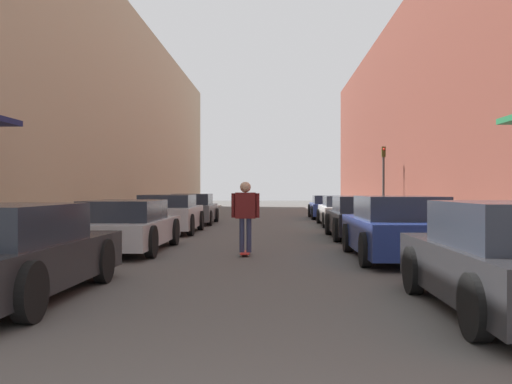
{
  "coord_description": "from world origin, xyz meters",
  "views": [
    {
      "loc": [
        0.4,
        -1.57,
        1.49
      ],
      "look_at": [
        -0.07,
        12.42,
        1.41
      ],
      "focal_mm": 40.0,
      "sensor_mm": 36.0,
      "label": 1
    }
  ],
  "objects_px": {
    "parked_car_left_1": "(127,226)",
    "parked_car_right_3": "(345,211)",
    "parked_car_left_3": "(193,209)",
    "parked_car_right_4": "(328,207)",
    "parked_car_right_0": "(512,261)",
    "parked_car_right_2": "(362,218)",
    "parked_car_right_1": "(397,229)",
    "parked_car_left_0": "(5,254)",
    "skateboarder": "(245,210)",
    "parked_car_left_2": "(169,214)",
    "traffic_light": "(384,174)"
  },
  "relations": [
    {
      "from": "parked_car_left_0",
      "to": "parked_car_right_0",
      "type": "bearing_deg",
      "value": -6.04
    },
    {
      "from": "parked_car_left_2",
      "to": "traffic_light",
      "type": "xyz_separation_m",
      "value": [
        8.3,
        5.79,
        1.48
      ]
    },
    {
      "from": "parked_car_left_3",
      "to": "parked_car_right_1",
      "type": "relative_size",
      "value": 0.99
    },
    {
      "from": "parked_car_right_2",
      "to": "parked_car_left_0",
      "type": "bearing_deg",
      "value": -122.63
    },
    {
      "from": "parked_car_left_0",
      "to": "parked_car_right_2",
      "type": "distance_m",
      "value": 11.56
    },
    {
      "from": "parked_car_left_2",
      "to": "parked_car_right_4",
      "type": "relative_size",
      "value": 0.93
    },
    {
      "from": "parked_car_left_2",
      "to": "skateboarder",
      "type": "xyz_separation_m",
      "value": [
        2.92,
        -6.39,
        0.37
      ]
    },
    {
      "from": "parked_car_left_2",
      "to": "parked_car_right_1",
      "type": "distance_m",
      "value": 9.32
    },
    {
      "from": "parked_car_right_1",
      "to": "parked_car_right_3",
      "type": "height_order",
      "value": "parked_car_right_1"
    },
    {
      "from": "parked_car_left_1",
      "to": "parked_car_left_3",
      "type": "relative_size",
      "value": 1.07
    },
    {
      "from": "parked_car_left_2",
      "to": "parked_car_left_3",
      "type": "xyz_separation_m",
      "value": [
        0.11,
        5.04,
        -0.02
      ]
    },
    {
      "from": "parked_car_left_1",
      "to": "parked_car_right_0",
      "type": "bearing_deg",
      "value": -46.41
    },
    {
      "from": "parked_car_left_2",
      "to": "parked_car_right_3",
      "type": "xyz_separation_m",
      "value": [
        6.4,
        4.03,
        -0.05
      ]
    },
    {
      "from": "parked_car_right_1",
      "to": "parked_car_right_3",
      "type": "relative_size",
      "value": 0.91
    },
    {
      "from": "parked_car_left_0",
      "to": "skateboarder",
      "type": "relative_size",
      "value": 2.69
    },
    {
      "from": "parked_car_left_1",
      "to": "parked_car_left_2",
      "type": "xyz_separation_m",
      "value": [
        -0.04,
        5.62,
        0.04
      ]
    },
    {
      "from": "parked_car_right_0",
      "to": "parked_car_right_1",
      "type": "height_order",
      "value": "same"
    },
    {
      "from": "parked_car_right_1",
      "to": "traffic_light",
      "type": "xyz_separation_m",
      "value": [
        2.13,
        12.78,
        1.47
      ]
    },
    {
      "from": "parked_car_left_0",
      "to": "parked_car_right_4",
      "type": "height_order",
      "value": "parked_car_left_0"
    },
    {
      "from": "parked_car_right_2",
      "to": "traffic_light",
      "type": "bearing_deg",
      "value": 74.68
    },
    {
      "from": "parked_car_left_0",
      "to": "parked_car_right_0",
      "type": "height_order",
      "value": "parked_car_right_0"
    },
    {
      "from": "parked_car_right_4",
      "to": "skateboarder",
      "type": "xyz_separation_m",
      "value": [
        -3.34,
        -15.95,
        0.44
      ]
    },
    {
      "from": "parked_car_right_3",
      "to": "skateboarder",
      "type": "distance_m",
      "value": 11.0
    },
    {
      "from": "parked_car_left_1",
      "to": "parked_car_right_3",
      "type": "bearing_deg",
      "value": 56.57
    },
    {
      "from": "parked_car_left_3",
      "to": "parked_car_right_4",
      "type": "height_order",
      "value": "parked_car_left_3"
    },
    {
      "from": "parked_car_left_3",
      "to": "parked_car_left_2",
      "type": "bearing_deg",
      "value": -91.24
    },
    {
      "from": "parked_car_left_1",
      "to": "parked_car_right_3",
      "type": "height_order",
      "value": "parked_car_left_1"
    },
    {
      "from": "skateboarder",
      "to": "parked_car_right_1",
      "type": "bearing_deg",
      "value": -10.41
    },
    {
      "from": "parked_car_left_3",
      "to": "parked_car_right_2",
      "type": "xyz_separation_m",
      "value": [
        6.09,
        -6.91,
        0.0
      ]
    },
    {
      "from": "parked_car_right_1",
      "to": "parked_car_right_2",
      "type": "bearing_deg",
      "value": 89.61
    },
    {
      "from": "parked_car_left_0",
      "to": "parked_car_left_3",
      "type": "xyz_separation_m",
      "value": [
        0.14,
        16.64,
        -0.01
      ]
    },
    {
      "from": "parked_car_left_0",
      "to": "parked_car_right_1",
      "type": "relative_size",
      "value": 1.04
    },
    {
      "from": "parked_car_right_3",
      "to": "skateboarder",
      "type": "xyz_separation_m",
      "value": [
        -3.48,
        -10.42,
        0.42
      ]
    },
    {
      "from": "parked_car_left_2",
      "to": "skateboarder",
      "type": "relative_size",
      "value": 2.42
    },
    {
      "from": "parked_car_right_0",
      "to": "parked_car_right_2",
      "type": "xyz_separation_m",
      "value": [
        -0.18,
        10.41,
        -0.02
      ]
    },
    {
      "from": "parked_car_left_1",
      "to": "parked_car_left_3",
      "type": "distance_m",
      "value": 10.65
    },
    {
      "from": "parked_car_right_3",
      "to": "parked_car_right_2",
      "type": "bearing_deg",
      "value": -91.98
    },
    {
      "from": "parked_car_right_0",
      "to": "parked_car_right_1",
      "type": "distance_m",
      "value": 5.3
    },
    {
      "from": "parked_car_left_2",
      "to": "parked_car_right_2",
      "type": "bearing_deg",
      "value": -16.78
    },
    {
      "from": "parked_car_left_3",
      "to": "parked_car_right_0",
      "type": "bearing_deg",
      "value": -70.09
    },
    {
      "from": "parked_car_right_2",
      "to": "parked_car_left_1",
      "type": "bearing_deg",
      "value": -148.72
    },
    {
      "from": "parked_car_left_1",
      "to": "parked_car_right_2",
      "type": "bearing_deg",
      "value": 31.28
    },
    {
      "from": "parked_car_right_2",
      "to": "parked_car_right_4",
      "type": "distance_m",
      "value": 11.43
    },
    {
      "from": "parked_car_right_0",
      "to": "parked_car_right_3",
      "type": "relative_size",
      "value": 0.86
    },
    {
      "from": "parked_car_left_0",
      "to": "parked_car_left_1",
      "type": "relative_size",
      "value": 0.98
    },
    {
      "from": "parked_car_right_1",
      "to": "skateboarder",
      "type": "xyz_separation_m",
      "value": [
        -3.24,
        0.6,
        0.37
      ]
    },
    {
      "from": "parked_car_left_3",
      "to": "parked_car_right_3",
      "type": "bearing_deg",
      "value": -9.09
    },
    {
      "from": "parked_car_left_0",
      "to": "parked_car_left_2",
      "type": "xyz_separation_m",
      "value": [
        0.03,
        11.6,
        0.02
      ]
    },
    {
      "from": "parked_car_right_0",
      "to": "parked_car_right_2",
      "type": "distance_m",
      "value": 10.41
    },
    {
      "from": "parked_car_left_0",
      "to": "parked_car_left_3",
      "type": "relative_size",
      "value": 1.05
    }
  ]
}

